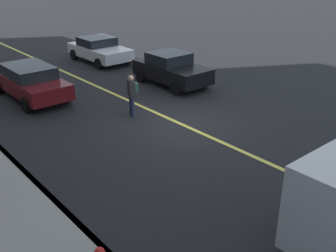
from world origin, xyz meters
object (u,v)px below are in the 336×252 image
car_black (171,69)px  car_white (99,49)px  car_maroon (30,81)px  pedestrian_with_backpack (132,93)px

car_black → car_white: car_black is taller
car_maroon → pedestrian_with_backpack: bearing=-155.7°
car_black → car_white: (6.07, 0.27, -0.06)m
pedestrian_with_backpack → car_maroon: bearing=24.3°
car_black → car_white: 6.07m
car_black → car_maroon: bearing=66.9°
car_maroon → pedestrian_with_backpack: 5.06m
car_maroon → pedestrian_with_backpack: (-4.61, -2.08, 0.20)m
car_white → pedestrian_with_backpack: pedestrian_with_backpack is taller
car_white → car_maroon: 6.65m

